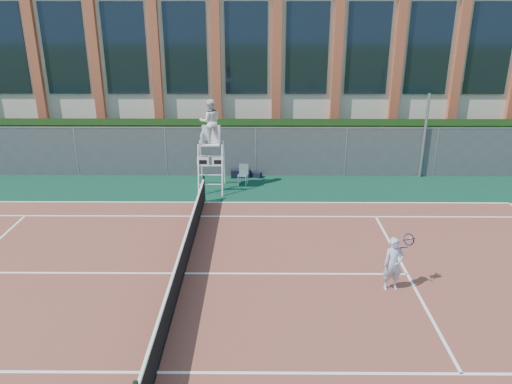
{
  "coord_description": "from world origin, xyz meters",
  "views": [
    {
      "loc": [
        2.15,
        -12.54,
        7.27
      ],
      "look_at": [
        2.05,
        3.0,
        1.4
      ],
      "focal_mm": 35.0,
      "sensor_mm": 36.0,
      "label": 1
    }
  ],
  "objects_px": {
    "umpire_chair": "(210,124)",
    "plastic_chair": "(243,173)",
    "steel_pole": "(424,136)",
    "tennis_player": "(394,264)"
  },
  "relations": [
    {
      "from": "steel_pole",
      "to": "plastic_chair",
      "type": "relative_size",
      "value": 4.32
    },
    {
      "from": "plastic_chair",
      "to": "tennis_player",
      "type": "bearing_deg",
      "value": -63.26
    },
    {
      "from": "steel_pole",
      "to": "tennis_player",
      "type": "height_order",
      "value": "steel_pole"
    },
    {
      "from": "steel_pole",
      "to": "plastic_chair",
      "type": "bearing_deg",
      "value": -172.82
    },
    {
      "from": "tennis_player",
      "to": "umpire_chair",
      "type": "bearing_deg",
      "value": 125.34
    },
    {
      "from": "steel_pole",
      "to": "plastic_chair",
      "type": "xyz_separation_m",
      "value": [
        -7.89,
        -0.99,
        -1.35
      ]
    },
    {
      "from": "umpire_chair",
      "to": "tennis_player",
      "type": "relative_size",
      "value": 2.48
    },
    {
      "from": "plastic_chair",
      "to": "tennis_player",
      "type": "xyz_separation_m",
      "value": [
        4.27,
        -8.48,
        0.27
      ]
    },
    {
      "from": "umpire_chair",
      "to": "plastic_chair",
      "type": "distance_m",
      "value": 2.68
    },
    {
      "from": "steel_pole",
      "to": "tennis_player",
      "type": "relative_size",
      "value": 2.43
    }
  ]
}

